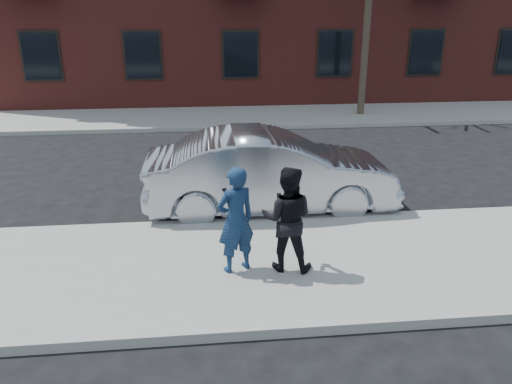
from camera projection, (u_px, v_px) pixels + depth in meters
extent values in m
plane|color=black|center=(294.00, 262.00, 8.34)|extent=(100.00, 100.00, 0.00)
cube|color=gray|center=(297.00, 265.00, 8.09)|extent=(50.00, 3.50, 0.15)
cube|color=#999691|center=(280.00, 221.00, 9.76)|extent=(50.00, 0.10, 0.15)
cube|color=gray|center=(242.00, 117.00, 18.79)|extent=(50.00, 3.50, 0.15)
cube|color=#999691|center=(246.00, 128.00, 17.11)|extent=(50.00, 0.10, 0.15)
cube|color=black|center=(41.00, 56.00, 18.89)|extent=(1.30, 0.06, 1.70)
cube|color=black|center=(335.00, 54.00, 19.99)|extent=(1.30, 0.06, 1.70)
cylinder|color=#32281D|center=(364.00, 57.00, 18.23)|extent=(0.26, 0.26, 4.20)
imported|color=#999BA3|center=(270.00, 172.00, 10.18)|extent=(5.08, 1.81, 1.67)
imported|color=navy|center=(236.00, 220.00, 7.52)|extent=(0.73, 0.62, 1.69)
cube|color=black|center=(226.00, 192.00, 7.54)|extent=(0.12, 0.14, 0.08)
imported|color=black|center=(287.00, 219.00, 7.59)|extent=(0.94, 0.82, 1.66)
cube|color=black|center=(279.00, 196.00, 7.67)|extent=(0.08, 0.14, 0.06)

